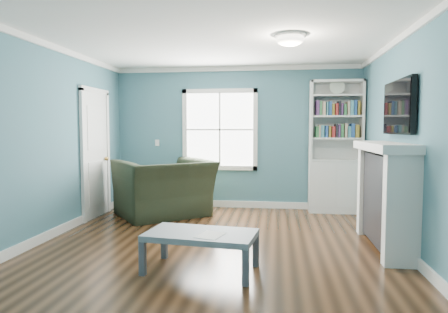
# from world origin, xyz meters

# --- Properties ---
(floor) EXTENTS (5.00, 5.00, 0.00)m
(floor) POSITION_xyz_m (0.00, 0.00, 0.00)
(floor) COLOR black
(floor) RESTS_ON ground
(room_walls) EXTENTS (5.00, 5.00, 5.00)m
(room_walls) POSITION_xyz_m (0.00, 0.00, 1.58)
(room_walls) COLOR #3D727D
(room_walls) RESTS_ON ground
(trim) EXTENTS (4.50, 5.00, 2.60)m
(trim) POSITION_xyz_m (0.00, 0.00, 1.24)
(trim) COLOR white
(trim) RESTS_ON ground
(window) EXTENTS (1.40, 0.06, 1.50)m
(window) POSITION_xyz_m (-0.30, 2.49, 1.45)
(window) COLOR white
(window) RESTS_ON room_walls
(bookshelf) EXTENTS (0.90, 0.35, 2.31)m
(bookshelf) POSITION_xyz_m (1.77, 2.30, 0.92)
(bookshelf) COLOR silver
(bookshelf) RESTS_ON ground
(fireplace) EXTENTS (0.44, 1.58, 1.30)m
(fireplace) POSITION_xyz_m (2.08, 0.20, 0.64)
(fireplace) COLOR black
(fireplace) RESTS_ON ground
(tv) EXTENTS (0.06, 1.10, 0.65)m
(tv) POSITION_xyz_m (2.20, 0.20, 1.72)
(tv) COLOR black
(tv) RESTS_ON fireplace
(door) EXTENTS (0.12, 0.98, 2.17)m
(door) POSITION_xyz_m (-2.22, 1.40, 1.07)
(door) COLOR silver
(door) RESTS_ON ground
(ceiling_fixture) EXTENTS (0.38, 0.38, 0.15)m
(ceiling_fixture) POSITION_xyz_m (0.90, 0.10, 2.55)
(ceiling_fixture) COLOR white
(ceiling_fixture) RESTS_ON room_walls
(light_switch) EXTENTS (0.08, 0.01, 0.12)m
(light_switch) POSITION_xyz_m (-1.50, 2.48, 1.20)
(light_switch) COLOR white
(light_switch) RESTS_ON room_walls
(recliner) EXTENTS (1.72, 1.65, 1.27)m
(recliner) POSITION_xyz_m (-1.12, 1.60, 0.63)
(recliner) COLOR black
(recliner) RESTS_ON ground
(coffee_table) EXTENTS (1.18, 0.74, 0.40)m
(coffee_table) POSITION_xyz_m (-0.01, -0.88, 0.35)
(coffee_table) COLOR #434850
(coffee_table) RESTS_ON ground
(paper_sheet) EXTENTS (0.30, 0.34, 0.00)m
(paper_sheet) POSITION_xyz_m (0.10, -0.99, 0.41)
(paper_sheet) COLOR white
(paper_sheet) RESTS_ON coffee_table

